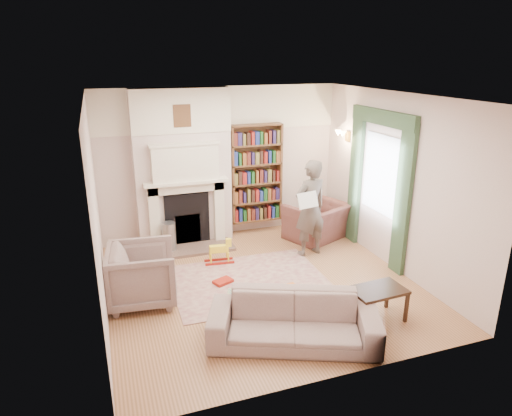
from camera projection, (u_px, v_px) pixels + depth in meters
name	position (u px, v px, depth m)	size (l,w,h in m)	color
floor	(261.00, 284.00, 6.96)	(4.50, 4.50, 0.00)	brown
ceiling	(262.00, 96.00, 6.06)	(4.50, 4.50, 0.00)	white
wall_back	(221.00, 163.00, 8.52)	(4.50, 4.50, 0.00)	beige
wall_front	(339.00, 260.00, 4.50)	(4.50, 4.50, 0.00)	beige
wall_left	(96.00, 214.00, 5.81)	(4.50, 4.50, 0.00)	beige
wall_right	(395.00, 183.00, 7.21)	(4.50, 4.50, 0.00)	beige
fireplace	(183.00, 169.00, 8.12)	(1.70, 0.58, 2.80)	beige
bookcase	(256.00, 174.00, 8.68)	(1.00, 0.24, 1.85)	brown
window	(380.00, 174.00, 7.55)	(0.02, 0.90, 1.30)	silver
curtain_left	(403.00, 201.00, 6.99)	(0.07, 0.32, 2.40)	#2C442B
curtain_right	(355.00, 178.00, 8.24)	(0.07, 0.32, 2.40)	#2C442B
pelmet	(383.00, 117.00, 7.24)	(0.09, 1.70, 0.24)	#2C442B
wall_sconce	(338.00, 137.00, 8.33)	(0.20, 0.24, 0.24)	gold
rug	(249.00, 281.00, 7.04)	(2.34, 1.80, 0.01)	beige
armchair_reading	(317.00, 221.00, 8.59)	(1.05, 0.92, 0.68)	#4A2A27
armchair_left	(142.00, 275.00, 6.35)	(0.89, 0.92, 0.84)	gray
sofa	(294.00, 320.00, 5.48)	(2.03, 0.79, 0.59)	#A29785
man_reading	(310.00, 208.00, 7.75)	(0.62, 0.40, 1.69)	#554B44
newspaper	(308.00, 200.00, 7.45)	(0.38, 0.02, 0.26)	white
coffee_table	(377.00, 304.00, 5.97)	(0.70, 0.45, 0.45)	#331A11
paraffin_heater	(169.00, 237.00, 8.02)	(0.24, 0.24, 0.55)	#999BA0
rocking_horse	(219.00, 251.00, 7.60)	(0.49, 0.19, 0.43)	yellow
board_game	(239.00, 295.00, 6.60)	(0.34, 0.34, 0.03)	#D1CF4A
game_box_lid	(223.00, 281.00, 6.97)	(0.28, 0.19, 0.05)	#A41F12
comic_annuals	(290.00, 291.00, 6.71)	(0.56, 0.47, 0.02)	red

